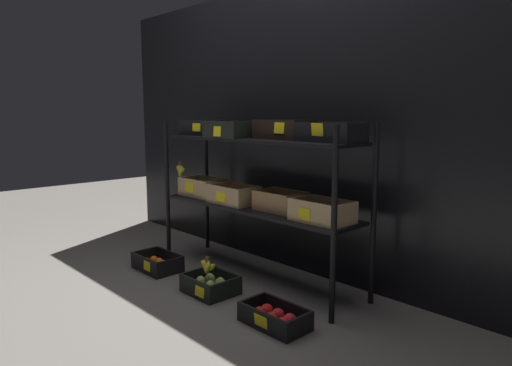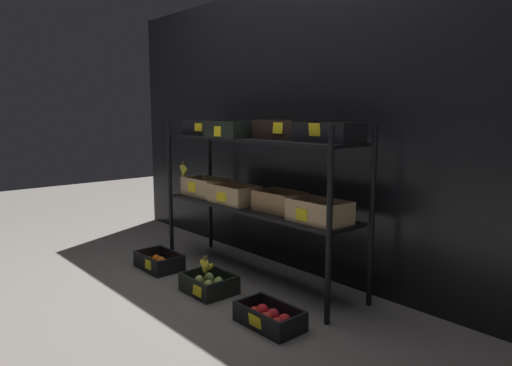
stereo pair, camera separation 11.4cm
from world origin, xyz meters
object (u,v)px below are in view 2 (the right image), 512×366
display_rack (254,171)px  crate_ground_tangerine (159,263)px  banana_bunch_loose (206,266)px  crate_ground_apple_red (269,318)px  crate_ground_pear (209,285)px

display_rack → crate_ground_tangerine: size_ratio=4.85×
crate_ground_tangerine → banana_bunch_loose: bearing=0.7°
display_rack → banana_bunch_loose: display_rack is taller
crate_ground_apple_red → banana_bunch_loose: size_ratio=2.56×
display_rack → crate_ground_pear: (0.03, -0.40, -0.68)m
crate_ground_tangerine → banana_bunch_loose: (0.58, 0.01, 0.12)m
crate_ground_tangerine → crate_ground_pear: (0.60, 0.01, 0.01)m
crate_ground_pear → crate_ground_apple_red: bearing=-3.1°
display_rack → banana_bunch_loose: size_ratio=11.84×
display_rack → crate_ground_pear: bearing=-85.8°
banana_bunch_loose → crate_ground_tangerine: bearing=-179.3°
crate_ground_pear → banana_bunch_loose: 0.12m
crate_ground_tangerine → crate_ground_pear: size_ratio=1.13×
display_rack → crate_ground_pear: size_ratio=5.46×
crate_ground_pear → banana_bunch_loose: size_ratio=2.17×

